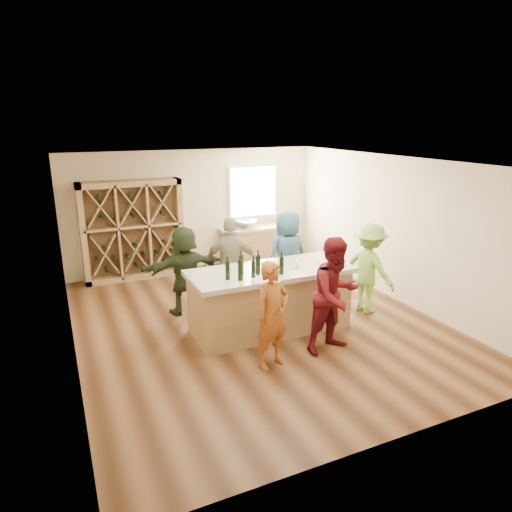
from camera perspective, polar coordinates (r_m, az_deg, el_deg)
name	(u,v)px	position (r m, az deg, el deg)	size (l,w,h in m)	color
floor	(256,324)	(8.23, -0.06, -8.48)	(6.00, 7.00, 0.10)	brown
ceiling	(255,159)	(7.48, -0.07, 12.08)	(6.00, 7.00, 0.10)	white
wall_back	(194,210)	(10.98, -7.75, 5.77)	(6.00, 0.10, 2.80)	beige
wall_front	(399,330)	(4.91, 17.47, -8.82)	(6.00, 0.10, 2.80)	beige
wall_left	(61,269)	(7.09, -23.14, -1.50)	(0.10, 7.00, 2.80)	beige
wall_right	(397,229)	(9.37, 17.23, 3.28)	(0.10, 7.00, 2.80)	beige
window_frame	(253,191)	(11.36, -0.38, 8.07)	(1.30, 0.06, 1.30)	white
window_pane	(254,192)	(11.33, -0.31, 8.05)	(1.18, 0.01, 1.18)	white
wine_rack	(133,230)	(10.45, -15.14, 3.10)	(2.20, 0.45, 2.20)	#9A7649
back_counter_base	(254,246)	(11.35, -0.27, 1.25)	(1.60, 0.58, 0.86)	#9A7649
back_counter_top	(254,228)	(11.24, -0.27, 3.51)	(1.70, 0.62, 0.06)	#B7AB96
sink	(246,224)	(11.13, -1.22, 4.03)	(0.54, 0.54, 0.19)	silver
faucet	(243,220)	(11.28, -1.58, 4.50)	(0.02, 0.02, 0.30)	silver
tasting_counter_base	(270,302)	(7.74, 1.76, -5.74)	(2.60, 1.00, 1.00)	#9A7649
tasting_counter_top	(270,271)	(7.55, 1.80, -1.95)	(2.72, 1.12, 0.08)	#B7AB96
wine_bottle_a	(228,270)	(7.03, -3.58, -1.80)	(0.07, 0.07, 0.29)	black
wine_bottle_b	(240,270)	(6.97, -1.98, -1.77)	(0.08, 0.08, 0.33)	black
wine_bottle_c	(241,265)	(7.22, -1.87, -1.12)	(0.08, 0.08, 0.33)	black
wine_bottle_d	(253,269)	(7.10, -0.34, -1.66)	(0.07, 0.07, 0.27)	black
wine_bottle_e	(258,264)	(7.24, 0.26, -1.06)	(0.08, 0.08, 0.32)	black
wine_glass_a	(262,274)	(6.99, 0.81, -2.26)	(0.08, 0.08, 0.20)	white
wine_glass_c	(318,266)	(7.48, 7.72, -1.26)	(0.06, 0.06, 0.17)	white
wine_glass_d	(297,262)	(7.61, 5.12, -0.78)	(0.07, 0.07, 0.19)	white
wine_glass_e	(326,261)	(7.79, 8.72, -0.59)	(0.06, 0.06, 0.17)	white
tasting_menu_a	(260,279)	(7.05, 0.45, -2.95)	(0.20, 0.28, 0.00)	white
tasting_menu_b	(296,274)	(7.31, 5.05, -2.28)	(0.23, 0.32, 0.00)	white
tasting_menu_c	(329,270)	(7.59, 9.05, -1.71)	(0.23, 0.31, 0.00)	white
person_near_left	(272,315)	(6.52, 2.03, -7.38)	(0.58, 0.42, 1.59)	#994C19
person_near_right	(335,295)	(7.02, 9.89, -4.84)	(0.88, 0.48, 1.81)	#590F14
person_server	(369,268)	(8.59, 13.92, -1.51)	(1.08, 0.50, 1.68)	#8CC64C
person_far_mid	(231,264)	(8.51, -3.08, -0.97)	(1.02, 0.52, 1.75)	gray
person_far_right	(287,255)	(8.99, 3.92, 0.08)	(0.87, 0.56, 1.77)	#335972
person_far_left	(185,270)	(8.40, -8.87, -1.74)	(1.53, 0.55, 1.65)	#263319
wine_bottle_f	(281,265)	(7.26, 3.21, -1.16)	(0.07, 0.07, 0.30)	black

